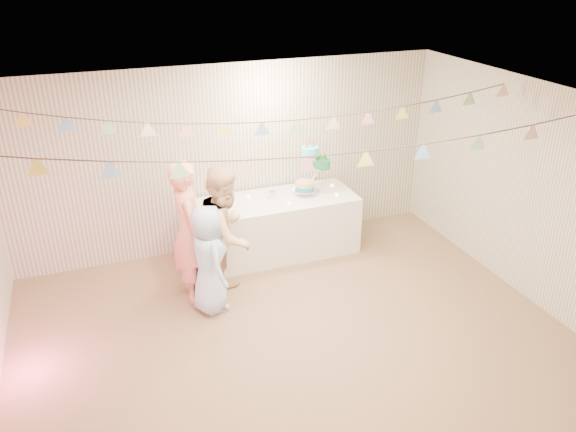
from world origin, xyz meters
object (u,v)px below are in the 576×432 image
object	(u,v)px
table	(277,226)
person_adult_b	(226,234)
person_adult_a	(189,231)
person_child	(209,259)
cake_stand	(313,174)

from	to	relation	value
table	person_adult_b	bearing A→B (deg)	-138.22
table	person_adult_b	size ratio (longest dim) A/B	1.29
person_adult_b	person_adult_a	bearing A→B (deg)	104.28
table	person_child	xyz separation A→B (m)	(-1.20, -1.03, 0.25)
person_child	table	bearing A→B (deg)	-57.30
cake_stand	person_adult_b	world-z (taller)	person_adult_b
person_adult_a	person_adult_b	bearing A→B (deg)	-108.26
cake_stand	person_adult_b	bearing A→B (deg)	-149.25
person_adult_a	person_child	bearing A→B (deg)	-157.14
table	person_adult_a	distance (m)	1.58
cake_stand	person_adult_a	xyz separation A→B (m)	(-1.89, -0.74, -0.21)
person_adult_a	person_adult_b	distance (m)	0.44
table	person_child	world-z (taller)	person_child
cake_stand	person_adult_b	xyz separation A→B (m)	(-1.48, -0.88, -0.25)
person_adult_a	person_adult_b	world-z (taller)	person_adult_a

